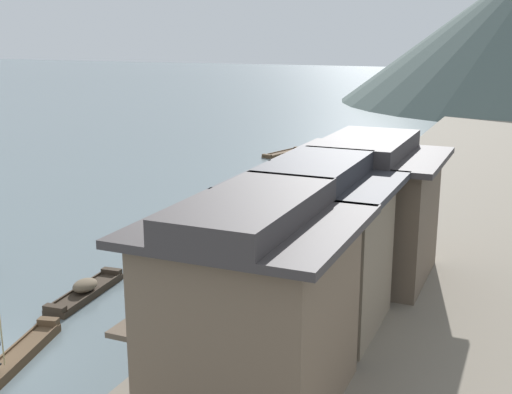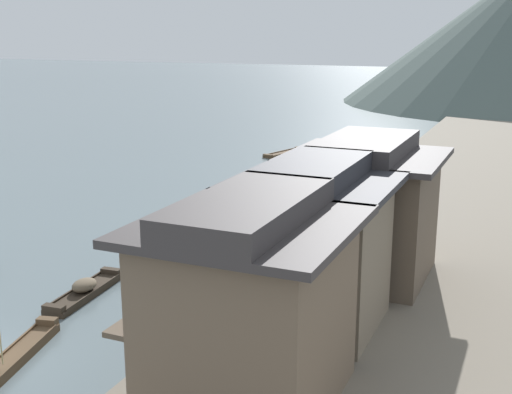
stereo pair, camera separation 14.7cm
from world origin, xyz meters
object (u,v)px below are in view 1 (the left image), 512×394
object	(u,v)px
house_waterfront_nearest	(252,302)
house_waterfront_tall	(364,208)
boat_foreground_poled	(16,358)
boat_moored_third	(283,153)
house_waterfront_second	(314,245)
boat_moored_nearest	(346,151)
boat_moored_far	(85,291)

from	to	relation	value
house_waterfront_nearest	house_waterfront_tall	size ratio (longest dim) A/B	0.93
boat_foreground_poled	boat_moored_third	size ratio (longest dim) A/B	0.99
house_waterfront_second	boat_foreground_poled	bearing A→B (deg)	-146.23
house_waterfront_tall	boat_foreground_poled	bearing A→B (deg)	-128.50
boat_moored_third	house_waterfront_tall	distance (m)	33.06
house_waterfront_tall	boat_moored_nearest	bearing A→B (deg)	106.92
boat_moored_far	boat_moored_third	bearing A→B (deg)	97.05
boat_moored_far	house_waterfront_tall	xyz separation A→B (m)	(10.68, 5.83, 3.39)
house_waterfront_tall	house_waterfront_nearest	bearing A→B (deg)	-91.90
boat_foreground_poled	boat_moored_far	distance (m)	5.93
boat_foreground_poled	house_waterfront_nearest	size ratio (longest dim) A/B	0.83
boat_moored_nearest	boat_moored_far	bearing A→B (deg)	-91.19
boat_moored_nearest	boat_moored_far	distance (m)	38.33
boat_moored_nearest	house_waterfront_tall	size ratio (longest dim) A/B	0.64
boat_foreground_poled	house_waterfront_second	xyz separation A→B (m)	(8.81, 5.89, 3.49)
boat_moored_third	house_waterfront_tall	size ratio (longest dim) A/B	0.78
house_waterfront_nearest	boat_moored_third	bearing A→B (deg)	109.85
boat_foreground_poled	boat_moored_far	world-z (taller)	boat_moored_far
house_waterfront_second	house_waterfront_tall	bearing A→B (deg)	85.94
house_waterfront_nearest	boat_moored_far	bearing A→B (deg)	151.91
boat_moored_third	boat_moored_far	bearing A→B (deg)	-82.95
boat_foreground_poled	house_waterfront_second	size ratio (longest dim) A/B	0.86
house_waterfront_second	boat_moored_third	bearing A→B (deg)	112.71
house_waterfront_tall	house_waterfront_second	bearing A→B (deg)	-94.06
boat_moored_far	house_waterfront_tall	world-z (taller)	house_waterfront_tall
house_waterfront_nearest	house_waterfront_second	bearing A→B (deg)	90.28
boat_moored_third	house_waterfront_second	distance (m)	38.03
house_waterfront_second	boat_moored_nearest	bearing A→B (deg)	103.94
boat_moored_nearest	boat_moored_far	size ratio (longest dim) A/B	0.89
boat_moored_third	boat_moored_far	xyz separation A→B (m)	(4.34, -35.07, 0.15)
boat_foreground_poled	boat_moored_third	bearing A→B (deg)	98.10
boat_foreground_poled	boat_moored_far	xyz separation A→B (m)	(-1.47, 5.75, 0.09)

